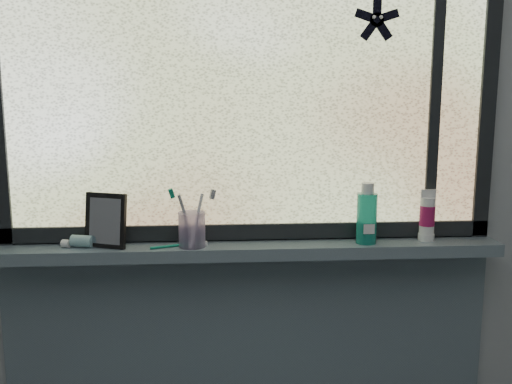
{
  "coord_description": "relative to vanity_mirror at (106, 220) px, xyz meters",
  "views": [
    {
      "loc": [
        -0.1,
        -0.53,
        1.5
      ],
      "look_at": [
        0.01,
        1.05,
        1.22
      ],
      "focal_mm": 40.0,
      "sensor_mm": 36.0,
      "label": 1
    }
  ],
  "objects": [
    {
      "name": "mouthwash_bottle",
      "position": [
        0.82,
        -0.01,
        0.01
      ],
      "size": [
        0.08,
        0.08,
        0.16
      ],
      "primitive_type": "cylinder",
      "rotation": [
        0.0,
        0.0,
        -0.41
      ],
      "color": "#22B099",
      "rests_on": "windowsill"
    },
    {
      "name": "toothbrush_cup",
      "position": [
        0.27,
        -0.01,
        -0.03
      ],
      "size": [
        0.1,
        0.1,
        0.11
      ],
      "primitive_type": "cylinder",
      "rotation": [
        0.0,
        0.0,
        0.21
      ],
      "color": "#B9A2D7",
      "rests_on": "windowsill"
    },
    {
      "name": "starfish_sticker",
      "position": [
        0.85,
        0.05,
        0.61
      ],
      "size": [
        0.15,
        0.02,
        0.15
      ],
      "primitive_type": null,
      "color": "black",
      "rests_on": "window_pane"
    },
    {
      "name": "cream_tube",
      "position": [
        1.03,
        0.01,
        0.0
      ],
      "size": [
        0.06,
        0.06,
        0.12
      ],
      "primitive_type": "cylinder",
      "rotation": [
        0.0,
        0.0,
        0.22
      ],
      "color": "silver",
      "rests_on": "windowsill"
    },
    {
      "name": "window_pane",
      "position": [
        0.45,
        0.06,
        0.42
      ],
      "size": [
        1.5,
        0.01,
        1.0
      ],
      "primitive_type": "cube",
      "color": "silver",
      "rests_on": "wall_back"
    },
    {
      "name": "frame_mullion",
      "position": [
        1.05,
        0.05,
        0.42
      ],
      "size": [
        0.03,
        0.03,
        1.0
      ],
      "primitive_type": "cube",
      "color": "black",
      "rests_on": "wall_back"
    },
    {
      "name": "wall_back",
      "position": [
        0.45,
        0.08,
        0.14
      ],
      "size": [
        3.0,
        0.01,
        2.5
      ],
      "primitive_type": "cube",
      "color": "#9EA3A8",
      "rests_on": "ground"
    },
    {
      "name": "frame_right",
      "position": [
        1.22,
        0.05,
        0.42
      ],
      "size": [
        0.05,
        0.03,
        1.1
      ],
      "primitive_type": "cube",
      "color": "black",
      "rests_on": "wall_back"
    },
    {
      "name": "toothbrush_lying",
      "position": [
        0.21,
        -0.01,
        -0.08
      ],
      "size": [
        0.19,
        0.08,
        0.01
      ],
      "primitive_type": null,
      "rotation": [
        0.0,
        0.0,
        0.33
      ],
      "color": "#0E7F5E",
      "rests_on": "windowsill"
    },
    {
      "name": "frame_bottom",
      "position": [
        0.45,
        0.05,
        -0.06
      ],
      "size": [
        1.6,
        0.03,
        0.05
      ],
      "primitive_type": "cube",
      "color": "black",
      "rests_on": "windowsill"
    },
    {
      "name": "toothpaste_tube",
      "position": [
        -0.05,
        0.0,
        -0.07
      ],
      "size": [
        0.22,
        0.11,
        0.04
      ],
      "primitive_type": null,
      "rotation": [
        0.0,
        0.0,
        -0.32
      ],
      "color": "silver",
      "rests_on": "windowsill"
    },
    {
      "name": "windowsill",
      "position": [
        0.45,
        0.01,
        -0.11
      ],
      "size": [
        1.62,
        0.14,
        0.04
      ],
      "primitive_type": "cube",
      "color": "slate",
      "rests_on": "wall_back"
    },
    {
      "name": "vanity_mirror",
      "position": [
        0.0,
        0.0,
        0.0
      ],
      "size": [
        0.15,
        0.11,
        0.17
      ],
      "primitive_type": "cube",
      "rotation": [
        0.0,
        0.0,
        -0.36
      ],
      "color": "black",
      "rests_on": "windowsill"
    }
  ]
}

